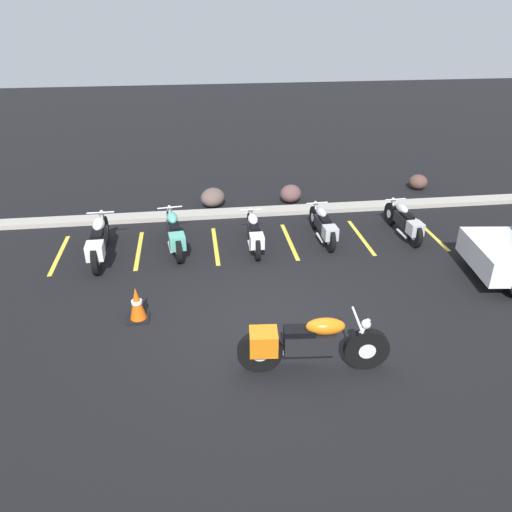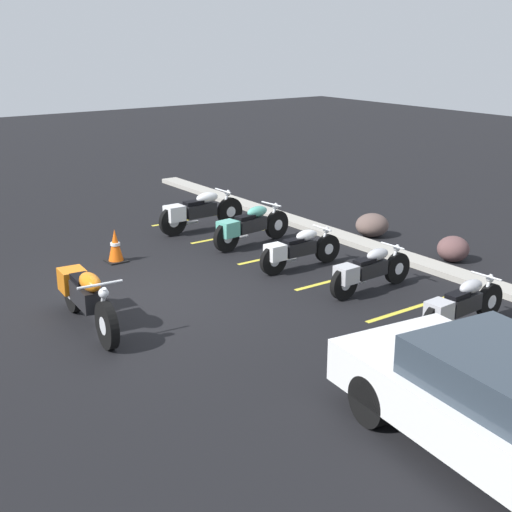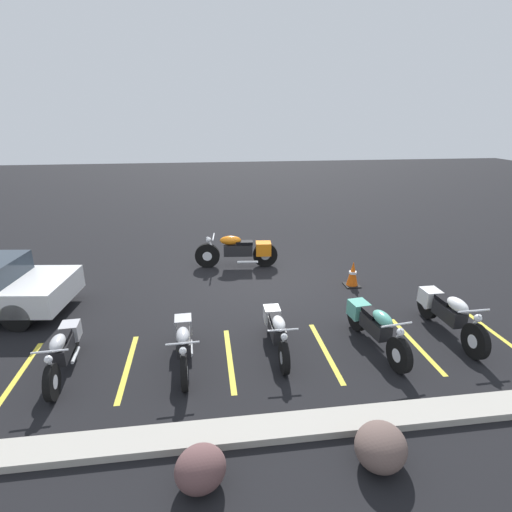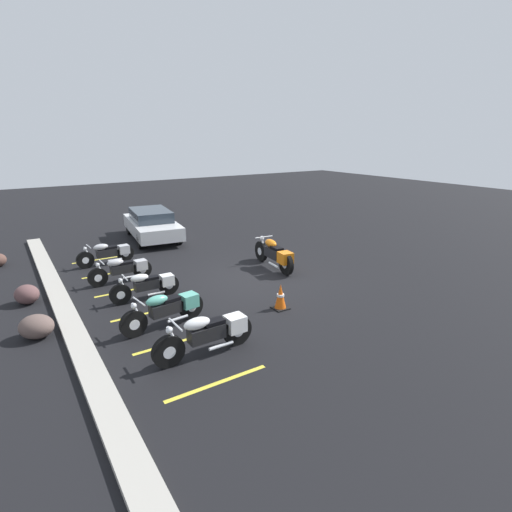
# 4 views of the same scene
# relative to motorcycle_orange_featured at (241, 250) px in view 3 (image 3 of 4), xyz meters

# --- Properties ---
(ground) EXTENTS (60.00, 60.00, 0.00)m
(ground) POSITION_rel_motorcycle_orange_featured_xyz_m (-0.37, 1.17, -0.52)
(ground) COLOR black
(motorcycle_orange_featured) EXTENTS (2.47, 0.70, 0.97)m
(motorcycle_orange_featured) POSITION_rel_motorcycle_orange_featured_xyz_m (0.00, 0.00, 0.00)
(motorcycle_orange_featured) COLOR black
(motorcycle_orange_featured) RESTS_ON ground
(parked_bike_0) EXTENTS (0.64, 2.28, 0.90)m
(parked_bike_0) POSITION_rel_motorcycle_orange_featured_xyz_m (-3.86, 4.43, -0.04)
(parked_bike_0) COLOR black
(parked_bike_0) RESTS_ON ground
(parked_bike_1) EXTENTS (0.67, 2.16, 0.85)m
(parked_bike_1) POSITION_rel_motorcycle_orange_featured_xyz_m (-2.15, 4.70, -0.06)
(parked_bike_1) COLOR black
(parked_bike_1) RESTS_ON ground
(parked_bike_2) EXTENTS (0.55, 1.96, 0.77)m
(parked_bike_2) POSITION_rel_motorcycle_orange_featured_xyz_m (-0.25, 4.54, -0.10)
(parked_bike_2) COLOR black
(parked_bike_2) RESTS_ON ground
(parked_bike_3) EXTENTS (0.56, 1.99, 0.78)m
(parked_bike_3) POSITION_rel_motorcycle_orange_featured_xyz_m (1.51, 4.74, -0.10)
(parked_bike_3) COLOR black
(parked_bike_3) RESTS_ON ground
(parked_bike_4) EXTENTS (0.56, 2.00, 0.79)m
(parked_bike_4) POSITION_rel_motorcycle_orange_featured_xyz_m (3.61, 4.71, -0.10)
(parked_bike_4) COLOR black
(parked_bike_4) RESTS_ON ground
(concrete_curb) EXTENTS (18.00, 0.50, 0.12)m
(concrete_curb) POSITION_rel_motorcycle_orange_featured_xyz_m (-0.37, 6.71, -0.46)
(concrete_curb) COLOR #A8A399
(concrete_curb) RESTS_ON ground
(landscape_rock_0) EXTENTS (0.88, 0.87, 0.53)m
(landscape_rock_0) POSITION_rel_motorcycle_orange_featured_xyz_m (1.23, 7.46, -0.25)
(landscape_rock_0) COLOR brown
(landscape_rock_0) RESTS_ON ground
(landscape_rock_2) EXTENTS (0.97, 1.00, 0.55)m
(landscape_rock_2) POSITION_rel_motorcycle_orange_featured_xyz_m (-1.09, 7.43, -0.24)
(landscape_rock_2) COLOR brown
(landscape_rock_2) RESTS_ON ground
(traffic_cone) EXTENTS (0.40, 0.40, 0.69)m
(traffic_cone) POSITION_rel_motorcycle_orange_featured_xyz_m (-2.82, 1.82, -0.19)
(traffic_cone) COLOR black
(traffic_cone) RESTS_ON ground
(stall_line_0) EXTENTS (0.10, 2.10, 0.00)m
(stall_line_0) POSITION_rel_motorcycle_orange_featured_xyz_m (-4.89, 4.79, -0.51)
(stall_line_0) COLOR gold
(stall_line_0) RESTS_ON ground
(stall_line_1) EXTENTS (0.10, 2.10, 0.00)m
(stall_line_1) POSITION_rel_motorcycle_orange_featured_xyz_m (-3.03, 4.79, -0.51)
(stall_line_1) COLOR gold
(stall_line_1) RESTS_ON ground
(stall_line_2) EXTENTS (0.10, 2.10, 0.00)m
(stall_line_2) POSITION_rel_motorcycle_orange_featured_xyz_m (-1.18, 4.79, -0.51)
(stall_line_2) COLOR gold
(stall_line_2) RESTS_ON ground
(stall_line_3) EXTENTS (0.10, 2.10, 0.00)m
(stall_line_3) POSITION_rel_motorcycle_orange_featured_xyz_m (0.68, 4.79, -0.51)
(stall_line_3) COLOR gold
(stall_line_3) RESTS_ON ground
(stall_line_4) EXTENTS (0.10, 2.10, 0.00)m
(stall_line_4) POSITION_rel_motorcycle_orange_featured_xyz_m (2.54, 4.79, -0.51)
(stall_line_4) COLOR gold
(stall_line_4) RESTS_ON ground
(stall_line_5) EXTENTS (0.10, 2.10, 0.00)m
(stall_line_5) POSITION_rel_motorcycle_orange_featured_xyz_m (4.40, 4.79, -0.51)
(stall_line_5) COLOR gold
(stall_line_5) RESTS_ON ground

